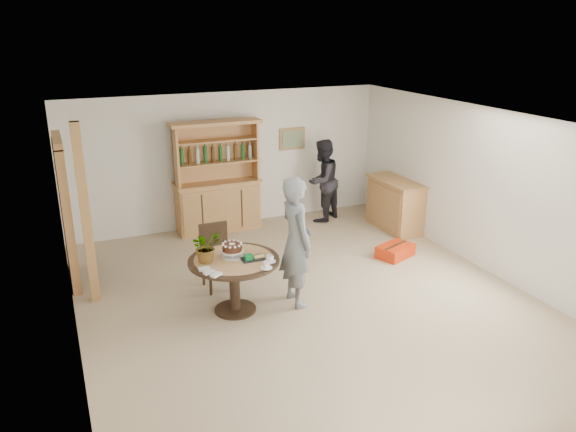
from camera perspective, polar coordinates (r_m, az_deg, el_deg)
The scene contains 17 objects.
ground at distance 7.91m, azimuth 1.95°, elevation -8.61°, with size 7.00×7.00×0.00m, color tan.
room_shell at distance 7.28m, azimuth 2.10°, elevation 3.64°, with size 6.04×7.04×2.52m.
doorway at distance 8.71m, azimuth -21.70°, elevation 0.53°, with size 0.13×1.10×2.18m.
pine_post at distance 7.91m, azimuth -19.86°, elevation 0.04°, with size 0.12×0.12×2.50m, color tan.
hutch at distance 10.38m, azimuth -7.17°, elevation 2.21°, with size 1.62×0.54×2.04m.
sideboard at distance 10.62m, azimuth 10.80°, elevation 1.17°, with size 0.54×1.26×0.94m.
dining_table at distance 7.44m, azimuth -5.50°, elevation -5.42°, with size 1.20×1.20×0.76m.
dining_chair at distance 8.19m, azimuth -7.30°, elevation -3.63°, with size 0.43×0.43×0.95m.
birthday_cake at distance 7.37m, azimuth -5.69°, elevation -3.30°, with size 0.30×0.30×0.20m.
flower_vase at distance 7.25m, azimuth -8.35°, elevation -3.06°, with size 0.38×0.33×0.42m, color #3F7233.
gift_tray at distance 7.32m, azimuth -3.64°, elevation -4.24°, with size 0.30×0.20×0.08m.
coffee_cup_a at distance 7.24m, azimuth -1.84°, elevation -4.36°, with size 0.15×0.15×0.09m.
coffee_cup_b at distance 7.05m, azimuth -2.23°, elevation -5.06°, with size 0.15×0.15×0.08m.
napkins at distance 6.99m, azimuth -7.95°, elevation -5.65°, with size 0.24×0.33×0.03m.
teen_boy at distance 7.51m, azimuth 0.84°, elevation -2.61°, with size 0.66×0.43×1.80m, color slate.
adult_person at distance 10.81m, azimuth 3.51°, elevation 3.61°, with size 0.78×0.60×1.59m, color black.
red_suitcase at distance 9.45m, azimuth 10.84°, elevation -3.51°, with size 0.71×0.59×0.21m.
Camera 1 is at (-3.02, -6.32, 3.68)m, focal length 35.00 mm.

